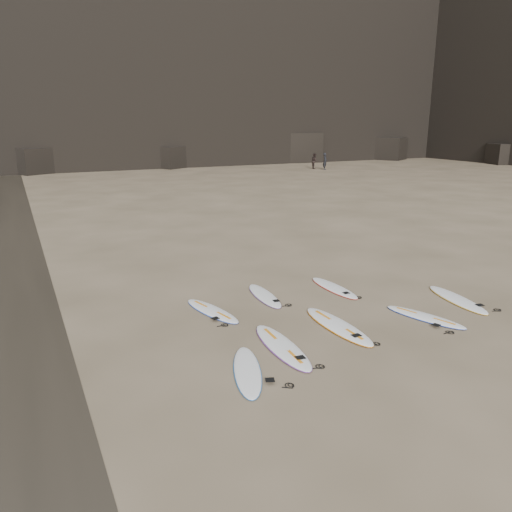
% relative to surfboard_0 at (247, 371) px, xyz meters
% --- Properties ---
extents(ground, '(240.00, 240.00, 0.00)m').
position_rel_surfboard_0_xyz_m(ground, '(3.78, 1.15, -0.04)').
color(ground, '#897559').
rests_on(ground, ground).
extents(surfboard_0, '(1.31, 2.35, 0.08)m').
position_rel_surfboard_0_xyz_m(surfboard_0, '(0.00, 0.00, 0.00)').
color(surfboard_0, white).
rests_on(surfboard_0, ground).
extents(surfboard_1, '(0.80, 2.71, 0.10)m').
position_rel_surfboard_0_xyz_m(surfboard_1, '(1.22, 0.71, 0.01)').
color(surfboard_1, white).
rests_on(surfboard_1, ground).
extents(surfboard_2, '(0.67, 2.77, 0.10)m').
position_rel_surfboard_0_xyz_m(surfboard_2, '(3.09, 1.14, 0.01)').
color(surfboard_2, white).
rests_on(surfboard_2, ground).
extents(surfboard_3, '(1.23, 2.33, 0.08)m').
position_rel_surfboard_0_xyz_m(surfboard_3, '(5.55, 0.62, -0.00)').
color(surfboard_3, white).
rests_on(surfboard_3, ground).
extents(surfboard_4, '(1.03, 2.60, 0.09)m').
position_rel_surfboard_0_xyz_m(surfboard_4, '(7.39, 1.22, 0.00)').
color(surfboard_4, white).
rests_on(surfboard_4, ground).
extents(surfboard_5, '(1.09, 2.38, 0.08)m').
position_rel_surfboard_0_xyz_m(surfboard_5, '(0.57, 3.54, 0.00)').
color(surfboard_5, white).
rests_on(surfboard_5, ground).
extents(surfboard_6, '(0.76, 2.30, 0.08)m').
position_rel_surfboard_0_xyz_m(surfboard_6, '(2.44, 4.01, -0.00)').
color(surfboard_6, white).
rests_on(surfboard_6, ground).
extents(surfboard_7, '(0.57, 2.33, 0.08)m').
position_rel_surfboard_0_xyz_m(surfboard_7, '(4.73, 3.69, 0.00)').
color(surfboard_7, white).
rests_on(surfboard_7, ground).
extents(person_a, '(0.73, 0.76, 1.75)m').
position_rel_surfboard_0_xyz_m(person_a, '(26.27, 36.74, 0.84)').
color(person_a, black).
rests_on(person_a, ground).
extents(person_b, '(0.90, 0.99, 1.66)m').
position_rel_surfboard_0_xyz_m(person_b, '(25.78, 38.04, 0.79)').
color(person_b, black).
rests_on(person_b, ground).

